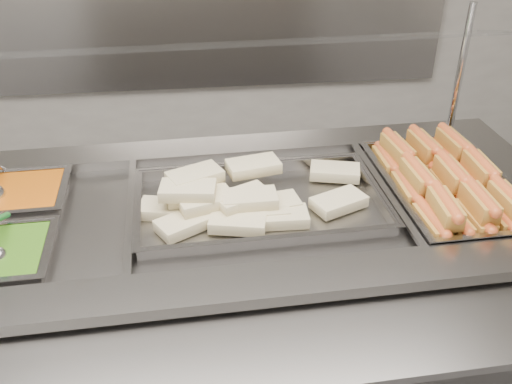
{
  "coord_description": "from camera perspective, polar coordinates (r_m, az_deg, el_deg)",
  "views": [
    {
      "loc": [
        -0.1,
        -1.07,
        1.94
      ],
      "look_at": [
        0.08,
        0.43,
        1.02
      ],
      "focal_mm": 40.0,
      "sensor_mm": 36.0,
      "label": 1
    }
  ],
  "objects": [
    {
      "name": "tortilla_wraps",
      "position": [
        1.76,
        -2.01,
        -0.52
      ],
      "size": [
        0.75,
        0.39,
        0.11
      ],
      "color": "tan",
      "rests_on": "pan_wraps"
    },
    {
      "name": "tray_rail",
      "position": [
        1.38,
        1.44,
        -15.31
      ],
      "size": [
        2.0,
        0.49,
        0.06
      ],
      "color": "gray",
      "rests_on": "steam_counter"
    },
    {
      "name": "sneeze_guard",
      "position": [
        1.82,
        -2.99,
        14.04
      ],
      "size": [
        1.84,
        0.39,
        0.49
      ],
      "color": "#BBBBBF",
      "rests_on": "steam_counter"
    },
    {
      "name": "steam_counter",
      "position": [
        2.08,
        -1.54,
        -12.48
      ],
      "size": [
        2.11,
        1.0,
        1.0
      ],
      "color": "gray",
      "rests_on": "ground"
    },
    {
      "name": "pan_wraps",
      "position": [
        1.8,
        0.35,
        -1.44
      ],
      "size": [
        0.77,
        0.47,
        0.08
      ],
      "color": "gray",
      "rests_on": "steam_counter"
    },
    {
      "name": "pan_beans",
      "position": [
        2.0,
        -23.11,
        -1.1
      ],
      "size": [
        0.34,
        0.28,
        0.11
      ],
      "color": "gray",
      "rests_on": "steam_counter"
    },
    {
      "name": "hotdogs_in_buns",
      "position": [
        1.95,
        18.14,
        1.14
      ],
      "size": [
        0.32,
        0.58,
        0.13
      ],
      "color": "#AF7324",
      "rests_on": "pan_hotdogs"
    },
    {
      "name": "pan_hotdogs",
      "position": [
        1.99,
        18.39,
        -0.25
      ],
      "size": [
        0.4,
        0.62,
        0.11
      ],
      "color": "gray",
      "rests_on": "steam_counter"
    }
  ]
}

